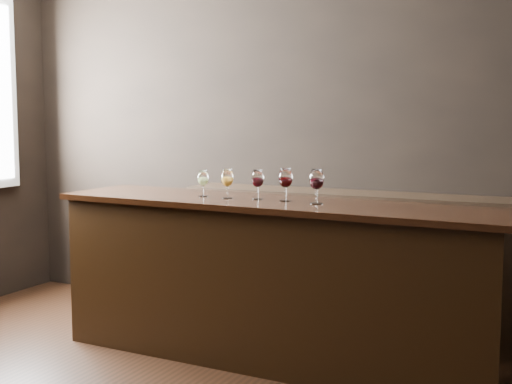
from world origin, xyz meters
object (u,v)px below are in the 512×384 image
at_px(glass_white, 203,179).
at_px(glass_red_b, 286,179).
at_px(back_bar_shelf, 371,264).
at_px(glass_red_c, 317,180).
at_px(glass_amber, 227,178).
at_px(bar_counter, 275,285).
at_px(glass_red_a, 258,179).

relative_size(glass_white, glass_red_b, 0.84).
bearing_deg(back_bar_shelf, glass_red_c, -96.93).
distance_m(glass_amber, glass_red_c, 0.62).
distance_m(glass_amber, glass_red_b, 0.39).
relative_size(bar_counter, back_bar_shelf, 1.01).
bearing_deg(glass_red_c, back_bar_shelf, 83.07).
relative_size(bar_counter, glass_red_b, 13.71).
xyz_separation_m(glass_red_a, glass_red_b, (0.20, -0.01, 0.01)).
xyz_separation_m(back_bar_shelf, glass_red_a, (-0.52, -0.79, 0.65)).
distance_m(glass_red_a, glass_red_c, 0.42).
distance_m(glass_white, glass_red_c, 0.81).
bearing_deg(glass_red_c, glass_amber, 179.33).
xyz_separation_m(back_bar_shelf, glass_red_c, (-0.10, -0.84, 0.67)).
height_order(back_bar_shelf, glass_red_c, glass_red_c).
bearing_deg(glass_amber, glass_red_c, -0.67).
relative_size(glass_white, glass_red_a, 0.91).
relative_size(bar_counter, glass_red_a, 14.89).
bearing_deg(glass_red_a, glass_red_c, -6.96).
relative_size(glass_red_a, glass_red_c, 0.89).
height_order(glass_red_a, glass_red_b, glass_red_b).
height_order(back_bar_shelf, glass_red_a, glass_red_a).
bearing_deg(glass_white, glass_amber, -7.87).
xyz_separation_m(back_bar_shelf, glass_red_b, (-0.32, -0.80, 0.67)).
bearing_deg(glass_red_c, bar_counter, 176.48).
bearing_deg(glass_red_b, bar_counter, -156.47).
bearing_deg(glass_amber, glass_red_a, 12.70).
bearing_deg(bar_counter, glass_red_c, -1.17).
distance_m(bar_counter, glass_red_b, 0.68).
relative_size(back_bar_shelf, glass_red_b, 13.60).
xyz_separation_m(glass_white, glass_amber, (0.19, -0.03, 0.01)).
bearing_deg(glass_red_c, glass_red_b, 168.95).
relative_size(glass_white, glass_amber, 0.91).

